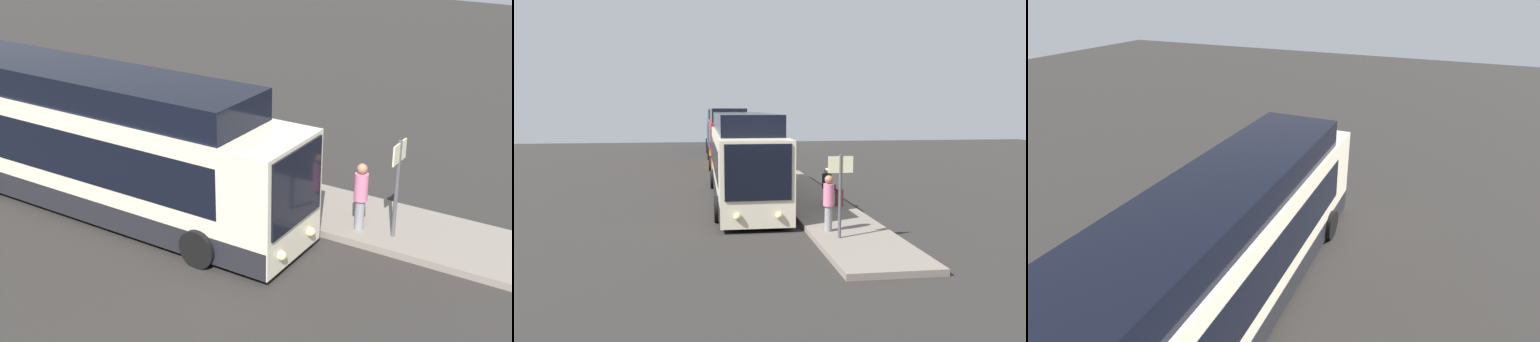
% 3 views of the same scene
% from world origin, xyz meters
% --- Properties ---
extents(ground, '(80.00, 80.00, 0.00)m').
position_xyz_m(ground, '(0.00, 0.00, 0.00)').
color(ground, '#2B2826').
extents(platform, '(20.00, 2.71, 0.19)m').
position_xyz_m(platform, '(0.00, 2.95, 0.09)').
color(platform, slate).
rests_on(platform, ground).
extents(bus_lead, '(12.32, 2.86, 3.98)m').
position_xyz_m(bus_lead, '(-1.09, -0.02, 1.80)').
color(bus_lead, beige).
rests_on(bus_lead, ground).
extents(bus_second, '(11.13, 2.82, 4.16)m').
position_xyz_m(bus_second, '(-15.92, -0.02, 1.88)').
color(bus_second, maroon).
rests_on(bus_second, ground).
extents(bus_third, '(10.95, 2.90, 4.02)m').
position_xyz_m(bus_third, '(-28.84, -0.02, 1.78)').
color(bus_third, '#33518C').
rests_on(bus_third, ground).
extents(passenger_boarding, '(0.51, 0.64, 1.57)m').
position_xyz_m(passenger_boarding, '(1.55, 3.25, 1.02)').
color(passenger_boarding, silver).
rests_on(passenger_boarding, platform).
extents(passenger_waiting, '(0.39, 0.39, 1.86)m').
position_xyz_m(passenger_waiting, '(5.75, 2.23, 1.22)').
color(passenger_waiting, gray).
rests_on(passenger_waiting, platform).
extents(suitcase, '(0.38, 0.25, 0.93)m').
position_xyz_m(suitcase, '(1.62, 3.76, 0.54)').
color(suitcase, maroon).
rests_on(suitcase, platform).
extents(sign_post, '(0.10, 0.78, 2.62)m').
position_xyz_m(sign_post, '(6.66, 2.36, 1.88)').
color(sign_post, '#4C4C51').
rests_on(sign_post, platform).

